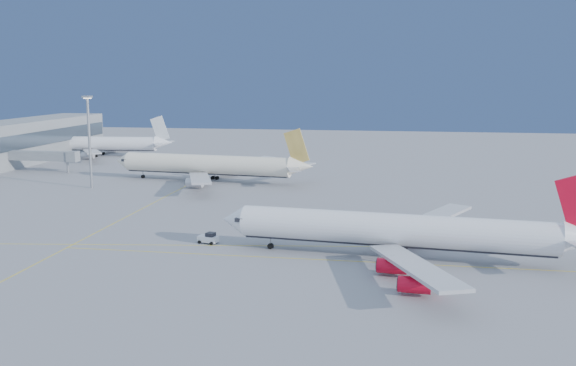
% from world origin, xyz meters
% --- Properties ---
extents(ground, '(500.00, 500.00, 0.00)m').
position_xyz_m(ground, '(0.00, 0.00, 0.00)').
color(ground, slate).
rests_on(ground, ground).
extents(terminal, '(18.40, 110.00, 15.00)m').
position_xyz_m(terminal, '(-114.93, 85.00, 7.51)').
color(terminal, gray).
rests_on(terminal, ground).
extents(jet_bridge, '(23.60, 3.60, 6.90)m').
position_xyz_m(jet_bridge, '(-93.11, 72.00, 5.17)').
color(jet_bridge, gray).
rests_on(jet_bridge, ground).
extents(taxiway_lines, '(118.86, 140.00, 0.02)m').
position_xyz_m(taxiway_lines, '(-14.71, 6.34, 0.01)').
color(taxiway_lines, '#DDC20C').
rests_on(taxiway_lines, ground).
extents(airliner_virgin, '(64.41, 57.58, 15.88)m').
position_xyz_m(airliner_virgin, '(19.69, -10.92, 4.79)').
color(airliner_virgin, white).
rests_on(airliner_virgin, ground).
extents(airliner_etihad, '(62.65, 57.52, 16.35)m').
position_xyz_m(airliner_etihad, '(-35.17, 61.95, 4.98)').
color(airliner_etihad, silver).
rests_on(airliner_etihad, ground).
extents(airliner_third, '(59.22, 54.44, 15.88)m').
position_xyz_m(airliner_third, '(-95.76, 114.52, 4.81)').
color(airliner_third, white).
rests_on(airliner_third, ground).
extents(pushback_tug, '(4.02, 2.99, 2.07)m').
position_xyz_m(pushback_tug, '(-15.56, -6.66, 0.96)').
color(pushback_tug, white).
rests_on(pushback_tug, ground).
extents(light_mast, '(2.20, 2.20, 25.45)m').
position_xyz_m(light_mast, '(-64.78, 45.76, 15.02)').
color(light_mast, gray).
rests_on(light_mast, ground).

